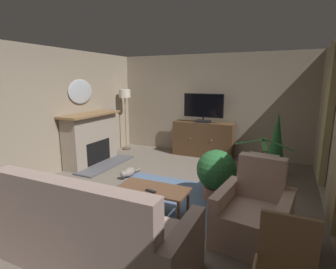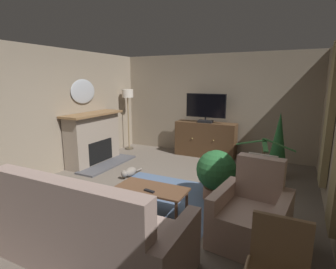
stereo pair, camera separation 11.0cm
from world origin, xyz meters
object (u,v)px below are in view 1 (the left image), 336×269
Objects in this scene: tv_cabinet at (203,140)px; television at (203,107)px; wall_mirror_oval at (81,92)px; armchair_angled_to_table at (254,215)px; cat at (128,172)px; sofa_floral at (92,235)px; potted_plant_leafy_by_curtain at (261,175)px; potted_plant_small_fern_corner at (276,142)px; tv_remote at (151,191)px; potted_plant_tall_palm_by_window at (216,172)px; fireplace at (92,140)px; coffee_table at (153,191)px; floor_lamp at (125,100)px.

tv_cabinet is 0.88m from television.
wall_mirror_oval reaches higher than armchair_angled_to_table.
wall_mirror_oval is 1.16× the size of cat.
potted_plant_leafy_by_curtain is at bearing 63.93° from sofa_floral.
potted_plant_small_fern_corner is at bearing -24.19° from television.
tv_cabinet is at bearing 35.09° from wall_mirror_oval.
potted_plant_tall_palm_by_window reaches higher than tv_remote.
fireplace is 2.47× the size of cat.
coffee_table is 0.16m from tv_remote.
armchair_angled_to_table reaches higher than cat.
floor_lamp reaches higher than tv_cabinet.
coffee_table is at bearing -29.53° from wall_mirror_oval.
potted_plant_small_fern_corner is at bearing -25.56° from tv_cabinet.
potted_plant_small_fern_corner is (1.56, 2.56, 0.32)m from tv_remote.
armchair_angled_to_table is at bearing -87.39° from potted_plant_leafy_by_curtain.
tv_cabinet is (2.25, 1.75, -0.15)m from fireplace.
cat is at bearing -167.62° from potted_plant_leafy_by_curtain.
floor_lamp reaches higher than fireplace.
potted_plant_small_fern_corner reaches higher than coffee_table.
armchair_angled_to_table is (1.71, -3.37, -0.10)m from tv_cabinet.
armchair_angled_to_table is at bearing 38.23° from sofa_floral.
wall_mirror_oval is 4.12m from sofa_floral.
wall_mirror_oval is 4.52m from potted_plant_small_fern_corner.
fireplace is 1.57× the size of armchair_angled_to_table.
cat is at bearing 114.77° from sofa_floral.
potted_plant_tall_palm_by_window is at bearing 127.29° from armchair_angled_to_table.
potted_plant_small_fern_corner is (1.83, -0.87, 0.31)m from tv_cabinet.
tv_remote is at bearing -177.17° from armchair_angled_to_table.
potted_plant_small_fern_corner is at bearing 74.37° from potted_plant_leafy_by_curtain.
wall_mirror_oval is at bearing -168.52° from potted_plant_small_fern_corner.
tv_remote is (2.76, -1.69, -1.31)m from wall_mirror_oval.
fireplace reaches higher than coffee_table.
coffee_table is 1.27× the size of potted_plant_tall_palm_by_window.
television reaches higher than potted_plant_tall_palm_by_window.
tv_cabinet is 1.16× the size of potted_plant_small_fern_corner.
cat is at bearing -155.23° from potted_plant_small_fern_corner.
potted_plant_small_fern_corner is at bearing 87.25° from armchair_angled_to_table.
fireplace is 1.70m from floor_lamp.
potted_plant_small_fern_corner reaches higher than tv_remote.
coffee_table is (2.72, -1.54, -1.37)m from wall_mirror_oval.
armchair_angled_to_table is 1.00× the size of potted_plant_leafy_by_curtain.
wall_mirror_oval is at bearing 150.47° from coffee_table.
armchair_angled_to_table is at bearing -38.00° from floor_lamp.
television is at bearing 5.59° from floor_lamp.
television is (2.25, 1.70, 0.72)m from fireplace.
fireplace is 2.91m from television.
coffee_table reaches higher than cat.
coffee_table is at bearing -123.41° from potted_plant_small_fern_corner.
fireplace is 1.17m from wall_mirror_oval.
sofa_floral is 1.97m from armchair_angled_to_table.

